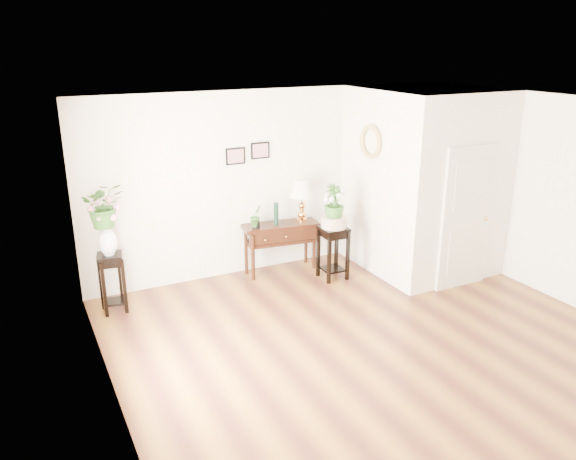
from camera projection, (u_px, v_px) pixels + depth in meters
floor at (373, 341)px, 6.83m from camera, size 6.00×5.50×0.02m
ceiling at (386, 107)px, 5.93m from camera, size 6.00×5.50×0.02m
wall_back at (275, 181)px, 8.70m from camera, size 6.00×0.02×2.80m
wall_left at (107, 281)px, 5.10m from camera, size 0.02×5.50×2.80m
wall_right at (560, 200)px, 7.66m from camera, size 0.02×5.50×2.80m
partition at (423, 180)px, 8.77m from camera, size 1.80×1.95×2.80m
door at (466, 218)px, 8.04m from camera, size 0.90×0.05×2.10m
art_print_left at (235, 156)px, 8.26m from camera, size 0.30×0.02×0.25m
art_print_right at (260, 150)px, 8.42m from camera, size 0.30×0.02×0.25m
wall_ornament at (370, 142)px, 8.27m from camera, size 0.07×0.51×0.51m
console_table at (281, 248)px, 8.78m from camera, size 1.22×0.55×0.78m
table_lamp at (302, 199)px, 8.70m from camera, size 0.38×0.38×0.66m
green_vase at (276, 214)px, 8.57m from camera, size 0.07×0.07×0.35m
potted_plant at (256, 217)px, 8.42m from camera, size 0.23×0.20×0.34m
plant_stand_a at (112, 283)px, 7.46m from camera, size 0.37×0.37×0.82m
porcelain_vase at (107, 238)px, 7.26m from camera, size 0.27×0.27×0.42m
lily_arrangement at (104, 203)px, 7.11m from camera, size 0.56×0.50×0.59m
plant_stand_b at (333, 253)px, 8.51m from camera, size 0.40×0.40×0.82m
ceramic_bowl at (334, 222)px, 8.36m from camera, size 0.45×0.45×0.17m
narcissus at (334, 203)px, 8.26m from camera, size 0.35×0.35×0.53m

